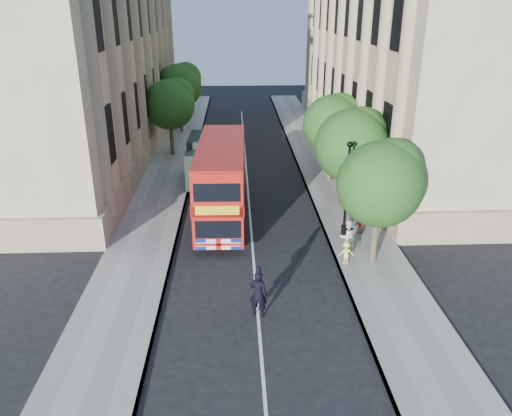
{
  "coord_description": "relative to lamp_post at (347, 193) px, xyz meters",
  "views": [
    {
      "loc": [
        -0.82,
        -18.31,
        11.72
      ],
      "look_at": [
        0.17,
        4.59,
        2.3
      ],
      "focal_mm": 35.0,
      "sensor_mm": 36.0,
      "label": 1
    }
  ],
  "objects": [
    {
      "name": "double_decker_bus",
      "position": [
        -6.61,
        2.51,
        -0.06
      ],
      "size": [
        2.79,
        9.66,
        4.43
      ],
      "rotation": [
        0.0,
        0.0,
        -0.02
      ],
      "color": "#AD130C",
      "rests_on": "ground"
    },
    {
      "name": "child_a",
      "position": [
        0.91,
        -0.01,
        -1.87
      ],
      "size": [
        0.61,
        0.27,
        1.03
      ],
      "primitive_type": "imported",
      "rotation": [
        0.0,
        0.0,
        3.12
      ],
      "color": "#CC5224",
      "rests_on": "pavement_right"
    },
    {
      "name": "tree_left_far",
      "position": [
        -10.96,
        16.03,
        1.93
      ],
      "size": [
        4.0,
        4.0,
        6.3
      ],
      "color": "#473828",
      "rests_on": "ground"
    },
    {
      "name": "pavement_right",
      "position": [
        0.75,
        4.0,
        -2.45
      ],
      "size": [
        3.5,
        80.0,
        0.12
      ],
      "primitive_type": "cube",
      "color": "gray",
      "rests_on": "ground"
    },
    {
      "name": "tree_right_near",
      "position": [
        0.84,
        -2.97,
        1.74
      ],
      "size": [
        4.0,
        4.0,
        6.08
      ],
      "color": "#473828",
      "rests_on": "ground"
    },
    {
      "name": "woman_pedestrian",
      "position": [
        -0.33,
        -2.18,
        -1.5
      ],
      "size": [
        1.04,
        0.92,
        1.78
      ],
      "primitive_type": "imported",
      "rotation": [
        0.0,
        0.0,
        3.48
      ],
      "color": "white",
      "rests_on": "pavement_right"
    },
    {
      "name": "lamp_post",
      "position": [
        0.0,
        0.0,
        0.0
      ],
      "size": [
        0.32,
        0.32,
        5.16
      ],
      "color": "black",
      "rests_on": "pavement_right"
    },
    {
      "name": "building_left",
      "position": [
        -18.8,
        18.0,
        6.49
      ],
      "size": [
        12.0,
        38.0,
        18.0
      ],
      "primitive_type": "cube",
      "color": "tan",
      "rests_on": "ground"
    },
    {
      "name": "child_b",
      "position": [
        -0.6,
        -3.3,
        -1.82
      ],
      "size": [
        0.76,
        0.47,
        1.14
      ],
      "primitive_type": "imported",
      "rotation": [
        0.0,
        0.0,
        3.21
      ],
      "color": "#F2EE52",
      "rests_on": "pavement_right"
    },
    {
      "name": "building_right",
      "position": [
        8.8,
        18.0,
        6.49
      ],
      "size": [
        12.0,
        38.0,
        18.0
      ],
      "primitive_type": "cube",
      "color": "tan",
      "rests_on": "ground"
    },
    {
      "name": "ground",
      "position": [
        -5.0,
        -6.0,
        -2.51
      ],
      "size": [
        120.0,
        120.0,
        0.0
      ],
      "primitive_type": "plane",
      "color": "black",
      "rests_on": "ground"
    },
    {
      "name": "pavement_left",
      "position": [
        -10.75,
        4.0,
        -2.45
      ],
      "size": [
        3.5,
        80.0,
        0.12
      ],
      "primitive_type": "cube",
      "color": "gray",
      "rests_on": "ground"
    },
    {
      "name": "tree_right_mid",
      "position": [
        0.84,
        3.03,
        1.93
      ],
      "size": [
        4.2,
        4.2,
        6.37
      ],
      "color": "#473828",
      "rests_on": "ground"
    },
    {
      "name": "box_van",
      "position": [
        -7.9,
        9.06,
        -0.96
      ],
      "size": [
        2.39,
        5.6,
        3.17
      ],
      "rotation": [
        0.0,
        0.0,
        -0.02
      ],
      "color": "black",
      "rests_on": "ground"
    },
    {
      "name": "tree_right_far",
      "position": [
        0.84,
        9.03,
        1.8
      ],
      "size": [
        4.0,
        4.0,
        6.15
      ],
      "color": "#473828",
      "rests_on": "ground"
    },
    {
      "name": "police_constable",
      "position": [
        -4.99,
        -7.25,
        -1.51
      ],
      "size": [
        0.84,
        0.68,
        2.01
      ],
      "primitive_type": "imported",
      "rotation": [
        0.0,
        0.0,
        2.83
      ],
      "color": "black",
      "rests_on": "ground"
    },
    {
      "name": "tree_left_back",
      "position": [
        -10.96,
        24.03,
        2.2
      ],
      "size": [
        4.2,
        4.2,
        6.65
      ],
      "color": "#473828",
      "rests_on": "ground"
    }
  ]
}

